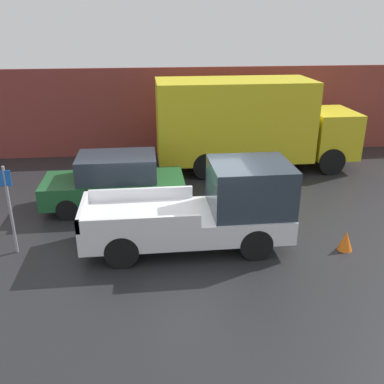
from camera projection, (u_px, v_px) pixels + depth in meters
The scene contains 8 objects.
ground_plane at pixel (201, 244), 11.47m from camera, with size 60.00×60.00×0.00m, color #232326.
building_wall at pixel (176, 112), 18.62m from camera, with size 28.00×0.15×3.73m.
pickup_truck at pixel (209, 209), 11.07m from camera, with size 5.32×2.00×2.23m.
car at pixel (115, 182), 13.45m from camera, with size 4.38×1.86×1.72m.
delivery_truck at pixel (248, 122), 16.66m from camera, with size 7.78×2.54×3.50m.
parking_sign at pixel (9, 205), 10.56m from camera, with size 0.30×0.07×2.34m.
newspaper_box at pixel (219, 142), 19.02m from camera, with size 0.45×0.40×1.05m.
traffic_cone at pixel (346, 241), 11.07m from camera, with size 0.38×0.38×0.53m.
Camera 1 is at (-1.39, -10.02, 5.58)m, focal length 40.00 mm.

